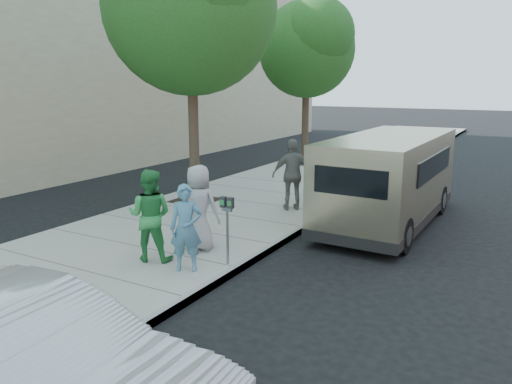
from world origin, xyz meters
TOP-DOWN VIEW (x-y plane):
  - ground at (0.00, 0.00)m, footprint 120.00×120.00m
  - sidewalk at (-1.00, 0.00)m, footprint 5.00×60.00m
  - curb_face at (1.44, 0.00)m, footprint 0.12×60.00m
  - tree_near at (-2.25, 2.40)m, footprint 4.62×4.60m
  - tree_far at (-2.25, 10.00)m, footprint 3.92×3.80m
  - parking_meter at (1.25, -1.44)m, footprint 0.26×0.09m
  - van at (3.00, 3.20)m, footprint 2.13×6.00m
  - sedan at (2.00, -6.19)m, footprint 4.58×1.97m
  - person_officer at (0.78, -2.05)m, footprint 0.68×0.61m
  - person_green_shirt at (-0.13, -1.95)m, footprint 1.03×0.92m
  - person_gray_shirt at (0.31, -1.01)m, footprint 0.91×0.67m
  - person_striped_polo at (0.56, 2.83)m, footprint 1.16×1.00m

SIDE VIEW (x-z plane):
  - ground at x=0.00m, z-range 0.00..0.00m
  - sidewalk at x=-1.00m, z-range 0.00..0.15m
  - curb_face at x=1.44m, z-range -0.01..0.15m
  - sedan at x=2.00m, z-range 0.00..1.47m
  - person_officer at x=0.78m, z-range 0.15..1.72m
  - person_gray_shirt at x=0.31m, z-range 0.15..1.88m
  - person_green_shirt at x=-0.13m, z-range 0.15..1.89m
  - parking_meter at x=1.25m, z-range 0.44..1.71m
  - person_striped_polo at x=0.56m, z-range 0.15..2.02m
  - van at x=3.00m, z-range 0.06..2.27m
  - tree_far at x=-2.25m, z-range 1.64..8.13m
  - tree_near at x=-2.25m, z-range 1.78..9.31m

